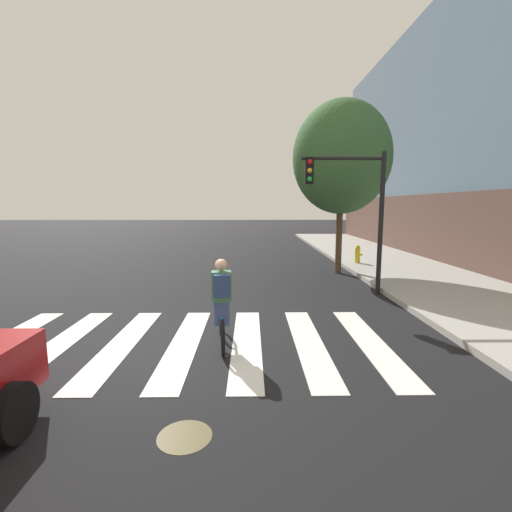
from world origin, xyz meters
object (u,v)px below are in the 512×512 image
Objects in this scene: manhole_cover at (185,436)px; fire_hydrant at (358,254)px; cyclist at (222,304)px; traffic_light_near at (354,198)px; street_tree_near at (342,158)px.

manhole_cover is 0.82× the size of fire_hydrant.
cyclist is 0.41× the size of traffic_light_near.
manhole_cover is at bearing -112.72° from street_tree_near.
fire_hydrant is at bearing 59.81° from cyclist.
manhole_cover is 0.15× the size of traffic_light_near.
cyclist is 2.19× the size of fire_hydrant.
fire_hydrant is (5.25, 9.02, -0.31)m from cyclist.
cyclist is at bearing -118.31° from street_tree_near.
manhole_cover is at bearing -94.82° from cyclist.
traffic_light_near is (3.80, 6.73, 2.86)m from manhole_cover.
cyclist reaches higher than fire_hydrant.
traffic_light_near is at bearing -97.35° from street_tree_near.
street_tree_near is (0.44, 3.38, 1.59)m from traffic_light_near.
fire_hydrant is at bearing 64.91° from manhole_cover.
street_tree_near is at bearing 67.28° from manhole_cover.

